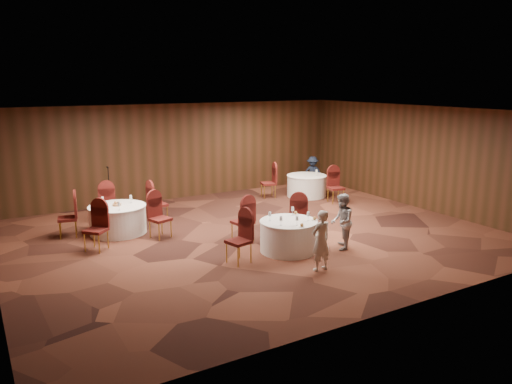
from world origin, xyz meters
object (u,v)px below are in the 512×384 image
mic_stand (110,203)px  man_c (313,173)px  table_right (307,186)px  woman_a (321,241)px  table_left (118,219)px  table_main (288,236)px  woman_b (342,222)px

mic_stand → man_c: size_ratio=1.24×
table_right → woman_a: 6.97m
table_left → man_c: size_ratio=1.23×
table_right → mic_stand: size_ratio=0.91×
mic_stand → table_left: bearing=-98.1°
woman_a → table_main: bearing=-99.7°
table_left → woman_a: bearing=-58.3°
table_left → mic_stand: (0.24, 1.71, 0.06)m
woman_b → man_c: (3.44, 5.78, -0.06)m
table_main → table_left: (-3.08, 3.47, -0.00)m
woman_b → man_c: bearing=-172.1°
table_main → woman_a: (-0.10, -1.36, 0.28)m
table_right → woman_b: size_ratio=1.02×
table_right → woman_b: (-2.57, -4.94, 0.30)m
table_left → table_right: same height
woman_a → man_c: size_ratio=1.08×
table_right → man_c: bearing=43.8°
mic_stand → woman_b: size_ratio=1.12×
table_main → mic_stand: bearing=118.7°
woman_b → man_c: size_ratio=1.11×
table_main → man_c: bearing=48.8°
table_main → man_c: man_c is taller
woman_b → table_main: bearing=-74.2°
table_left → woman_b: (4.27, -3.96, 0.30)m
table_main → woman_b: 1.32m
table_right → man_c: man_c is taller
woman_b → man_c: 6.73m
table_main → table_left: bearing=131.6°
table_left → man_c: bearing=13.2°
table_left → table_right: bearing=8.1°
mic_stand → woman_b: (4.02, -5.68, 0.24)m
woman_b → table_right: bearing=-168.8°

